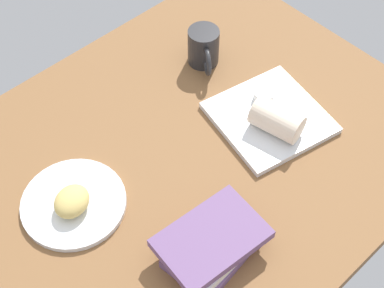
% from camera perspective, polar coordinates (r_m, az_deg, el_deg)
% --- Properties ---
extents(dining_table, '(1.10, 0.90, 0.04)m').
position_cam_1_polar(dining_table, '(1.35, 0.29, -0.68)').
color(dining_table, brown).
rests_on(dining_table, ground).
extents(round_plate, '(0.23, 0.23, 0.01)m').
position_cam_1_polar(round_plate, '(1.26, -11.78, -5.84)').
color(round_plate, white).
rests_on(round_plate, dining_table).
extents(scone_pastry, '(0.11, 0.10, 0.05)m').
position_cam_1_polar(scone_pastry, '(1.23, -11.98, -5.65)').
color(scone_pastry, '#D3B664').
rests_on(scone_pastry, round_plate).
extents(square_plate, '(0.29, 0.29, 0.02)m').
position_cam_1_polar(square_plate, '(1.39, 7.77, 2.64)').
color(square_plate, white).
rests_on(square_plate, dining_table).
extents(sauce_cup, '(0.05, 0.05, 0.03)m').
position_cam_1_polar(sauce_cup, '(1.41, 7.22, 4.90)').
color(sauce_cup, silver).
rests_on(sauce_cup, square_plate).
extents(breakfast_wrap, '(0.09, 0.13, 0.07)m').
position_cam_1_polar(breakfast_wrap, '(1.33, 8.52, 2.40)').
color(breakfast_wrap, beige).
rests_on(breakfast_wrap, square_plate).
extents(book_stack, '(0.22, 0.16, 0.07)m').
position_cam_1_polar(book_stack, '(1.16, 2.00, -9.95)').
color(book_stack, '#6B4C7A').
rests_on(book_stack, dining_table).
extents(coffee_mug, '(0.10, 0.12, 0.10)m').
position_cam_1_polar(coffee_mug, '(1.48, 1.18, 9.68)').
color(coffee_mug, '#262628').
rests_on(coffee_mug, dining_table).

